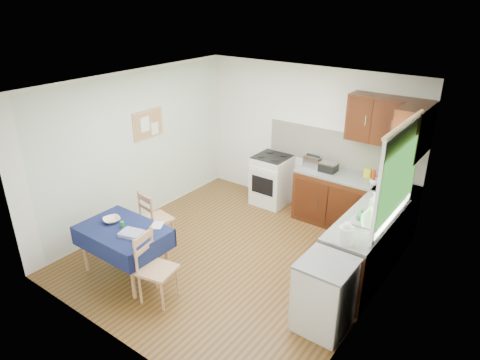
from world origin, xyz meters
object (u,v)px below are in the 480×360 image
Objects in this scene: chair_near at (154,266)px; sandwich_press at (328,167)px; chair_far at (154,217)px; toaster at (313,161)px; dish_rack at (366,222)px; dining_table at (123,235)px; kettle at (346,234)px.

chair_near is 3.44× the size of sandwich_press.
sandwich_press is at bearing -118.20° from chair_far.
toaster is 1.94m from dish_rack.
sandwich_press is (1.73, 2.25, 0.50)m from chair_far.
dining_table is 3.04× the size of dish_rack.
chair_near reaches higher than dining_table.
sandwich_press reaches higher than chair_near.
chair_near is at bearing -147.21° from kettle.
toaster is (1.44, 2.27, 0.52)m from chair_far.
dish_rack is at bearing -57.53° from chair_near.
toaster is 0.98× the size of kettle.
kettle is at bearing -66.33° from sandwich_press.
chair_near is at bearing -118.61° from dish_rack.
kettle reaches higher than dish_rack.
dining_table is 4.22× the size of toaster.
dish_rack is at bearing -61.44° from toaster.
sandwich_press is (1.52, 2.99, 0.37)m from dining_table.
dining_table is 3.27m from toaster.
dining_table is 1.28× the size of chair_near.
kettle is (1.12, -1.89, 0.05)m from sandwich_press.
kettle is (2.64, 1.11, 0.42)m from dining_table.
chair_near is 3.26m from sandwich_press.
dish_rack is (2.66, 1.71, 0.32)m from dining_table.
chair_far is 0.98× the size of chair_near.
chair_near is 2.35m from kettle.
dish_rack is at bearing 87.76° from kettle.
dining_table is 4.39× the size of sandwich_press.
toaster is at bearing -113.04° from chair_far.
dining_table is at bearing 68.75° from chair_near.
dining_table is 3.38m from sandwich_press.
chair_near is 3.31× the size of toaster.
toaster is 1.04× the size of sandwich_press.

